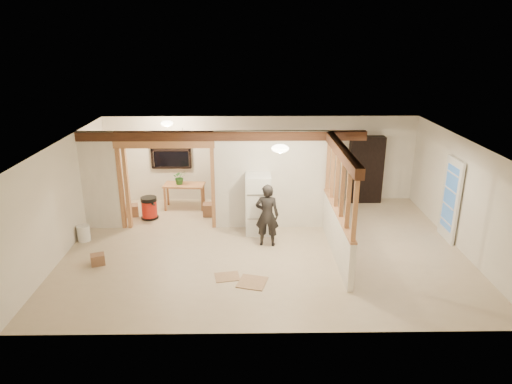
{
  "coord_description": "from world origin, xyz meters",
  "views": [
    {
      "loc": [
        -0.33,
        -9.64,
        4.72
      ],
      "look_at": [
        -0.18,
        0.4,
        1.22
      ],
      "focal_mm": 32.0,
      "sensor_mm": 36.0,
      "label": 1
    }
  ],
  "objects_px": {
    "shop_vac": "(149,208)",
    "bookshelf": "(366,170)",
    "woman": "(267,215)",
    "work_table": "(185,196)",
    "refrigerator": "(258,204)"
  },
  "relations": [
    {
      "from": "refrigerator",
      "to": "work_table",
      "type": "distance_m",
      "value": 2.71
    },
    {
      "from": "work_table",
      "to": "bookshelf",
      "type": "height_order",
      "value": "bookshelf"
    },
    {
      "from": "bookshelf",
      "to": "work_table",
      "type": "bearing_deg",
      "value": -175.02
    },
    {
      "from": "woman",
      "to": "work_table",
      "type": "relative_size",
      "value": 1.33
    },
    {
      "from": "woman",
      "to": "shop_vac",
      "type": "xyz_separation_m",
      "value": [
        -3.09,
        1.68,
        -0.45
      ]
    },
    {
      "from": "refrigerator",
      "to": "work_table",
      "type": "relative_size",
      "value": 1.33
    },
    {
      "from": "woman",
      "to": "bookshelf",
      "type": "relative_size",
      "value": 0.77
    },
    {
      "from": "work_table",
      "to": "bookshelf",
      "type": "bearing_deg",
      "value": 9.77
    },
    {
      "from": "woman",
      "to": "work_table",
      "type": "xyz_separation_m",
      "value": [
        -2.25,
        2.45,
        -0.4
      ]
    },
    {
      "from": "shop_vac",
      "to": "refrigerator",
      "type": "bearing_deg",
      "value": -18.12
    },
    {
      "from": "shop_vac",
      "to": "woman",
      "type": "bearing_deg",
      "value": -28.46
    },
    {
      "from": "woman",
      "to": "bookshelf",
      "type": "distance_m",
      "value": 4.16
    },
    {
      "from": "work_table",
      "to": "bookshelf",
      "type": "distance_m",
      "value": 5.27
    },
    {
      "from": "refrigerator",
      "to": "woman",
      "type": "xyz_separation_m",
      "value": [
        0.19,
        -0.73,
        0.0
      ]
    },
    {
      "from": "shop_vac",
      "to": "bookshelf",
      "type": "distance_m",
      "value": 6.22
    }
  ]
}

